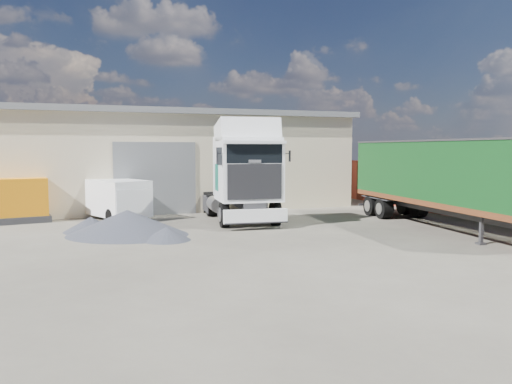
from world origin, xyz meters
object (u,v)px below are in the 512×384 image
object	(u,v)px
tractor_unit	(244,179)
orange_skip	(11,203)
box_trailer	(441,175)
panel_van	(113,198)

from	to	relation	value
tractor_unit	orange_skip	world-z (taller)	tractor_unit
box_trailer	orange_skip	world-z (taller)	box_trailer
tractor_unit	panel_van	size ratio (longest dim) A/B	1.46
box_trailer	orange_skip	size ratio (longest dim) A/B	3.25
orange_skip	box_trailer	bearing A→B (deg)	-33.05
panel_van	tractor_unit	bearing A→B (deg)	-54.00
box_trailer	panel_van	distance (m)	14.64
tractor_unit	box_trailer	bearing A→B (deg)	-24.71
tractor_unit	box_trailer	distance (m)	8.31
tractor_unit	orange_skip	xyz separation A→B (m)	(-9.76, 3.52, -1.06)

